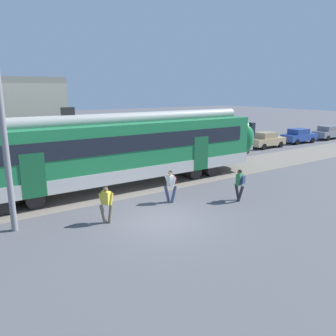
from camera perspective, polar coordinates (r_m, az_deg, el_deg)
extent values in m
plane|color=#515156|center=(14.59, -1.03, -9.10)|extent=(160.00, 160.00, 0.00)
cube|color=#B7B7B2|center=(19.27, -8.66, -0.34)|extent=(18.00, 3.06, 0.70)
cube|color=#1E7542|center=(18.97, -8.83, 4.21)|extent=(18.00, 3.00, 2.40)
cube|color=black|center=(17.59, -6.75, 4.22)|extent=(16.56, 0.03, 0.90)
cube|color=#165731|center=(20.45, 5.78, 2.55)|extent=(1.10, 0.04, 2.10)
cube|color=#165731|center=(16.22, -22.40, -1.30)|extent=(1.10, 0.04, 2.10)
cylinder|color=#9C9C97|center=(18.80, -8.98, 8.36)|extent=(17.64, 0.70, 0.70)
cube|color=black|center=(17.80, -17.05, 9.44)|extent=(0.70, 0.12, 0.40)
cylinder|color=black|center=(22.70, 5.87, 0.28)|extent=(0.90, 2.40, 0.90)
cylinder|color=black|center=(21.86, 3.04, -0.18)|extent=(0.90, 2.40, 0.90)
cylinder|color=black|center=(18.02, -22.81, -4.23)|extent=(0.90, 2.40, 0.90)
cylinder|color=black|center=(17.84, -27.22, -4.85)|extent=(0.90, 2.40, 0.90)
ellipsoid|color=#1E7542|center=(24.56, 11.91, 5.33)|extent=(1.80, 2.85, 2.95)
cube|color=black|center=(24.73, 12.55, 6.76)|extent=(0.40, 2.40, 1.00)
cylinder|color=#6B6051|center=(14.37, -11.23, -7.89)|extent=(0.38, 0.31, 0.87)
cylinder|color=#6B6051|center=(14.47, -9.99, -7.67)|extent=(0.38, 0.31, 0.87)
cube|color=gold|center=(14.18, -10.73, -5.10)|extent=(0.39, 0.43, 0.56)
cylinder|color=gold|center=(14.13, -9.81, -5.34)|extent=(0.26, 0.20, 0.52)
cylinder|color=gold|center=(14.26, -11.63, -5.24)|extent=(0.26, 0.20, 0.52)
sphere|color=brown|center=(14.05, -10.85, -3.61)|extent=(0.22, 0.22, 0.22)
sphere|color=black|center=(14.06, -10.81, -3.48)|extent=(0.20, 0.20, 0.20)
cube|color=maroon|center=(14.31, -10.31, -4.82)|extent=(0.28, 0.32, 0.40)
cylinder|color=navy|center=(16.71, -0.15, -4.56)|extent=(0.37, 0.19, 0.87)
cylinder|color=navy|center=(16.68, 0.99, -4.59)|extent=(0.37, 0.19, 0.87)
cube|color=silver|center=(16.48, 0.43, -2.23)|extent=(0.28, 0.39, 0.56)
cylinder|color=silver|center=(16.35, 1.03, -2.55)|extent=(0.26, 0.12, 0.52)
cylinder|color=silver|center=(16.65, -0.16, -2.24)|extent=(0.26, 0.12, 0.52)
sphere|color=tan|center=(16.38, 0.37, -0.92)|extent=(0.22, 0.22, 0.22)
sphere|color=black|center=(16.38, 0.43, -0.81)|extent=(0.20, 0.20, 0.20)
cube|color=maroon|center=(16.56, 0.98, -2.08)|extent=(0.19, 0.30, 0.40)
cylinder|color=#28282D|center=(17.45, 11.97, -4.06)|extent=(0.24, 0.38, 0.87)
cylinder|color=#28282D|center=(17.18, 12.50, -4.38)|extent=(0.24, 0.38, 0.87)
cube|color=#2D7F47|center=(17.12, 12.35, -1.95)|extent=(0.41, 0.33, 0.56)
cylinder|color=#2D7F47|center=(16.91, 12.23, -2.32)|extent=(0.16, 0.26, 0.52)
cylinder|color=#2D7F47|center=(17.35, 12.45, -1.92)|extent=(0.16, 0.26, 0.52)
sphere|color=brown|center=(17.03, 12.36, -0.68)|extent=(0.22, 0.22, 0.22)
sphere|color=black|center=(17.01, 12.42, -0.59)|extent=(0.20, 0.20, 0.20)
cube|color=navy|center=(17.03, 12.89, -1.99)|extent=(0.31, 0.23, 0.40)
cube|color=#B7BABF|center=(29.79, 10.86, 3.64)|extent=(4.05, 1.77, 0.68)
cube|color=#A1A3A8|center=(29.59, 10.71, 4.79)|extent=(1.95, 1.50, 0.56)
cube|color=black|center=(30.28, 11.96, 4.85)|extent=(0.17, 1.37, 0.48)
cylinder|color=black|center=(31.27, 11.38, 3.44)|extent=(0.61, 0.22, 0.60)
cylinder|color=black|center=(30.24, 13.52, 2.99)|extent=(0.61, 0.22, 0.60)
cylinder|color=black|center=(29.53, 8.07, 2.99)|extent=(0.61, 0.22, 0.60)
cylinder|color=black|center=(28.44, 10.23, 2.51)|extent=(0.61, 0.22, 0.60)
cube|color=tan|center=(33.99, 16.75, 4.50)|extent=(4.00, 1.65, 0.68)
cube|color=#9D8662|center=(33.79, 16.66, 5.52)|extent=(1.90, 1.44, 0.56)
cube|color=black|center=(34.52, 17.67, 5.54)|extent=(0.12, 1.37, 0.48)
cylinder|color=black|center=(35.47, 17.03, 4.28)|extent=(0.60, 0.20, 0.60)
cylinder|color=black|center=(34.53, 19.02, 3.89)|extent=(0.60, 0.20, 0.60)
cylinder|color=black|center=(33.61, 14.33, 3.97)|extent=(0.60, 0.20, 0.60)
cylinder|color=black|center=(32.60, 16.36, 3.56)|extent=(0.60, 0.20, 0.60)
cube|color=#284799|center=(38.15, 21.85, 5.03)|extent=(4.09, 1.86, 0.68)
cube|color=navy|center=(37.96, 21.80, 5.94)|extent=(1.98, 1.54, 0.56)
cube|color=black|center=(38.72, 22.66, 5.93)|extent=(0.20, 1.37, 0.48)
cylinder|color=black|center=(39.64, 22.04, 4.79)|extent=(0.61, 0.23, 0.60)
cylinder|color=black|center=(38.73, 23.85, 4.44)|extent=(0.61, 0.23, 0.60)
cylinder|color=black|center=(37.72, 19.72, 4.59)|extent=(0.61, 0.23, 0.60)
cylinder|color=black|center=(36.76, 21.57, 4.23)|extent=(0.61, 0.23, 0.60)
cube|color=gray|center=(42.61, 26.07, 5.41)|extent=(4.01, 1.67, 0.68)
cube|color=slate|center=(42.41, 26.06, 6.23)|extent=(1.91, 1.46, 0.56)
cube|color=black|center=(43.24, 26.69, 6.22)|extent=(0.13, 1.37, 0.48)
cylinder|color=black|center=(44.10, 25.97, 5.20)|extent=(0.60, 0.20, 0.60)
cylinder|color=black|center=(41.98, 24.25, 5.02)|extent=(0.60, 0.20, 0.60)
cylinder|color=black|center=(41.20, 26.09, 4.70)|extent=(0.60, 0.20, 0.60)
cylinder|color=gray|center=(14.11, -26.38, 2.48)|extent=(0.24, 0.24, 6.50)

